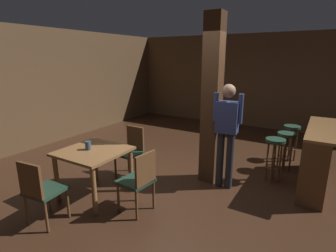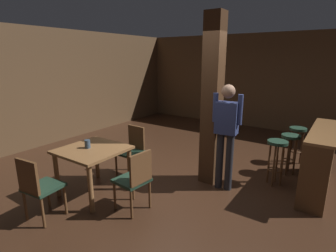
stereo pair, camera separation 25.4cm
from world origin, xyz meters
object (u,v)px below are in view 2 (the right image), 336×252
Objects in this scene: chair_south at (38,186)px; chair_east at (135,178)px; dining_table at (93,156)px; bar_stool_far at (297,137)px; chair_north at (132,148)px; bar_counter at (320,160)px; bar_stool_mid at (290,145)px; bar_stool_near at (277,153)px; napkin_cup at (87,144)px; standing_person at (226,130)px.

chair_south and chair_east have the same top height.
dining_table reaches higher than bar_stool_far.
chair_north is (-0.85, 0.89, 0.00)m from chair_east.
bar_counter reaches higher than dining_table.
bar_counter is at bearing -36.98° from bar_stool_mid.
chair_east reaches higher than dining_table.
bar_stool_near is 0.60m from bar_stool_mid.
chair_east is 0.52× the size of bar_counter.
napkin_cup is at bearing -144.20° from bar_counter.
bar_stool_near is (2.30, 1.93, -0.05)m from dining_table.
chair_north is at bearing 88.02° from dining_table.
chair_east is at bearing -120.80° from bar_stool_mid.
bar_stool_near is at bearing -99.79° from bar_stool_mid.
bar_stool_mid is at bearing -91.89° from bar_stool_far.
bar_counter is 1.14m from bar_stool_far.
napkin_cup is at bearing -140.52° from bar_stool_near.
standing_person is 2.29× the size of bar_stool_mid.
chair_north is 1.14× the size of bar_stool_near.
dining_table is at bearing 89.26° from chair_south.
bar_stool_near reaches higher than dining_table.
bar_stool_mid is (1.52, 2.54, 0.05)m from chair_east.
bar_stool_far is (-0.50, 1.02, 0.03)m from bar_counter.
bar_stool_mid is at bearing 59.20° from chair_east.
bar_stool_mid is at bearing 46.46° from dining_table.
standing_person is at bearing 38.52° from dining_table.
dining_table is 7.12× the size of napkin_cup.
chair_east is 2.41m from bar_stool_near.
dining_table is at bearing 178.83° from chair_east.
bar_counter is 2.29× the size of bar_stool_mid.
bar_stool_far is at bearing 64.18° from chair_east.
napkin_cup is 0.08× the size of bar_counter.
chair_south is 4.19m from bar_stool_mid.
standing_person is 1.60m from bar_counter.
napkin_cup is (-0.07, -0.02, 0.19)m from dining_table.
chair_south is (-0.01, -0.90, -0.12)m from dining_table.
bar_stool_far is (0.78, 1.86, -0.45)m from standing_person.
chair_south is at bearing -120.94° from bar_stool_far.
bar_counter is at bearing 32.99° from standing_person.
standing_person reaches higher than napkin_cup.
standing_person is 1.51m from bar_stool_mid.
dining_table is at bearing -91.98° from chair_north.
bar_counter is at bearing -64.06° from bar_stool_far.
dining_table is at bearing 18.05° from napkin_cup.
standing_person is at bearing 60.32° from chair_east.
chair_east is at bearing -46.26° from chair_north.
dining_table is 0.54× the size of standing_person.
standing_person is 1.01m from bar_stool_near.
bar_stool_near reaches higher than bar_stool_mid.
dining_table is 1.04× the size of chair_east.
chair_east is 3.53m from bar_stool_far.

